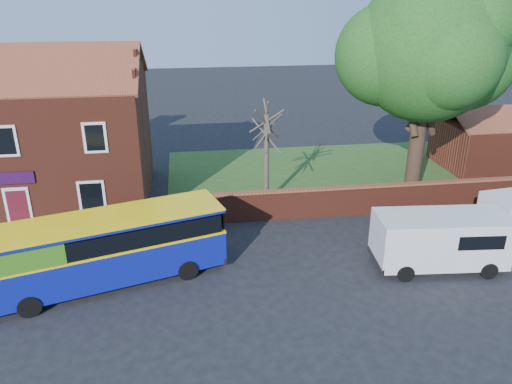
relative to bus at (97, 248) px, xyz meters
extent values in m
plane|color=black|center=(2.46, -2.01, -1.63)|extent=(120.00, 120.00, 0.00)
cube|color=gray|center=(-4.54, 3.74, -1.57)|extent=(18.00, 3.50, 0.12)
cube|color=slate|center=(-4.54, 1.99, -1.56)|extent=(18.00, 0.15, 0.14)
cube|color=#426B28|center=(15.46, 10.99, -1.61)|extent=(26.00, 12.00, 0.04)
cube|color=maroon|center=(-4.54, 9.49, 1.62)|extent=(12.00, 8.00, 6.50)
cube|color=brown|center=(-4.54, 7.49, 5.87)|extent=(12.30, 4.08, 2.16)
cube|color=brown|center=(-4.54, 11.49, 5.87)|extent=(12.30, 4.08, 2.16)
cube|color=black|center=(-4.54, 5.46, 2.97)|extent=(1.10, 0.06, 1.50)
cube|color=#4C0F19|center=(-4.54, 5.44, -0.53)|extent=(0.95, 0.04, 2.10)
cube|color=silver|center=(-4.54, 5.46, -0.48)|extent=(1.20, 0.06, 2.30)
cube|color=#2A0B31|center=(-4.54, 5.43, 1.17)|extent=(2.00, 0.06, 0.60)
cube|color=maroon|center=(15.46, 4.99, -0.88)|extent=(22.00, 0.30, 1.50)
cube|color=brown|center=(15.46, 4.99, -0.08)|extent=(22.00, 0.38, 0.10)
cube|color=maroon|center=(24.46, 10.99, -0.13)|extent=(8.00, 5.00, 3.00)
cube|color=brown|center=(24.46, 12.24, 1.92)|extent=(8.20, 2.56, 1.24)
cube|color=#0D1999|center=(0.29, 0.09, -0.56)|extent=(9.66, 4.92, 1.49)
cube|color=yellow|center=(0.29, 0.09, 0.18)|extent=(9.68, 4.94, 0.10)
cube|color=black|center=(0.29, 0.09, 0.63)|extent=(9.30, 4.83, 0.75)
cube|color=#40841C|center=(-2.68, -0.79, 0.63)|extent=(3.74, 3.19, 0.80)
cube|color=#0D1999|center=(0.29, 0.09, 1.13)|extent=(9.66, 4.92, 0.14)
cube|color=yellow|center=(0.29, 0.09, 1.21)|extent=(9.71, 4.96, 0.06)
cylinder|color=black|center=(-2.28, -1.82, -1.21)|extent=(0.89, 0.51, 0.84)
cylinder|color=black|center=(-2.90, 0.28, -1.21)|extent=(0.89, 0.51, 0.84)
cylinder|color=black|center=(3.48, -0.11, -1.21)|extent=(0.89, 0.51, 0.84)
cylinder|color=black|center=(2.86, 1.99, -1.21)|extent=(0.89, 0.51, 0.84)
cube|color=white|center=(14.08, -0.68, -0.27)|extent=(5.63, 2.64, 2.08)
cube|color=black|center=(16.54, -0.89, 0.06)|extent=(0.23, 1.86, 0.82)
cube|color=black|center=(16.77, -0.91, -1.20)|extent=(0.28, 2.19, 0.26)
cylinder|color=black|center=(12.25, -1.57, -1.27)|extent=(0.74, 0.28, 0.72)
cylinder|color=black|center=(12.43, 0.49, -1.27)|extent=(0.74, 0.28, 0.72)
cylinder|color=black|center=(15.74, -1.86, -1.27)|extent=(0.74, 0.28, 0.72)
cylinder|color=black|center=(15.91, 0.20, -1.27)|extent=(0.74, 0.28, 0.72)
cylinder|color=black|center=(18.15, 1.98, -1.29)|extent=(0.70, 0.30, 0.68)
cylinder|color=black|center=(16.64, 7.54, 0.88)|extent=(0.88, 0.88, 5.03)
sphere|color=#366D22|center=(16.64, 7.54, 6.57)|extent=(7.88, 7.88, 7.88)
sphere|color=#366D22|center=(18.94, 7.98, 5.92)|extent=(5.69, 5.69, 5.69)
sphere|color=#366D22|center=(14.56, 8.20, 6.14)|extent=(5.47, 5.47, 5.47)
cylinder|color=#4C4238|center=(7.92, 7.09, 0.88)|extent=(0.29, 0.29, 5.04)
cylinder|color=#4C4238|center=(7.92, 7.09, 2.68)|extent=(0.30, 2.46, 1.98)
cylinder|color=#4C4238|center=(7.92, 7.09, 2.50)|extent=(1.28, 1.81, 1.81)
cylinder|color=#4C4238|center=(7.92, 7.09, 2.86)|extent=(2.06, 0.95, 2.01)
camera|label=1|loc=(3.72, -18.01, 9.56)|focal=35.00mm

